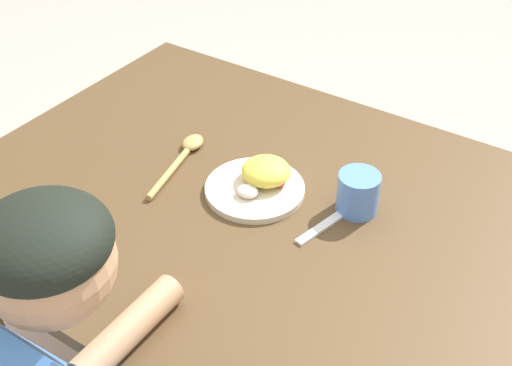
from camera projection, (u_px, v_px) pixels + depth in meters
The scene contains 5 objects.
dining_table at pixel (287, 252), 1.33m from camera, with size 1.35×0.89×0.68m.
plate at pixel (260, 181), 1.31m from camera, with size 0.20×0.20×0.06m.
fork at pixel (336, 217), 1.25m from camera, with size 0.07×0.22×0.01m.
spoon at pixel (183, 154), 1.40m from camera, with size 0.08×0.23×0.02m.
drinking_cup at pixel (358, 193), 1.25m from camera, with size 0.08×0.08×0.08m, color #5587E1.
Camera 1 is at (0.48, -0.83, 1.50)m, focal length 45.79 mm.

